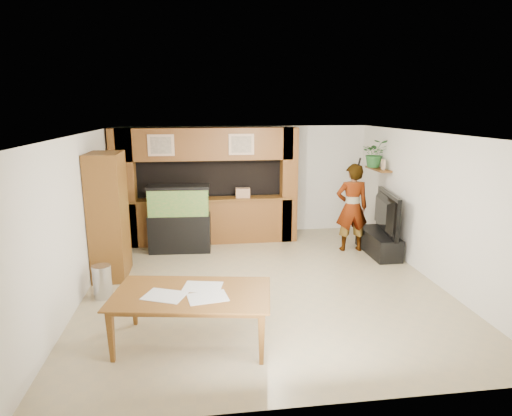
{
  "coord_description": "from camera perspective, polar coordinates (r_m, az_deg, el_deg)",
  "views": [
    {
      "loc": [
        -1.06,
        -6.98,
        3.01
      ],
      "look_at": [
        -0.05,
        0.6,
        1.22
      ],
      "focal_mm": 30.0,
      "sensor_mm": 36.0,
      "label": 1
    }
  ],
  "objects": [
    {
      "name": "partition",
      "position": [
        9.77,
        -6.82,
        3.06
      ],
      "size": [
        4.2,
        0.99,
        2.6
      ],
      "color": "brown",
      "rests_on": "floor"
    },
    {
      "name": "microphone",
      "position": [
        9.03,
        13.63,
        6.0
      ],
      "size": [
        0.04,
        0.11,
        0.18
      ],
      "primitive_type": "cylinder",
      "rotation": [
        0.44,
        0.0,
        0.0
      ],
      "color": "black",
      "rests_on": "person"
    },
    {
      "name": "wall_back",
      "position": [
        10.43,
        -1.64,
        3.72
      ],
      "size": [
        6.0,
        0.0,
        6.0
      ],
      "primitive_type": "plane",
      "rotation": [
        1.57,
        0.0,
        0.0
      ],
      "color": "silver",
      "rests_on": "floor"
    },
    {
      "name": "floor",
      "position": [
        7.68,
        0.98,
        -9.92
      ],
      "size": [
        6.5,
        6.5,
        0.0
      ],
      "primitive_type": "plane",
      "color": "tan",
      "rests_on": "ground"
    },
    {
      "name": "potted_plant",
      "position": [
        9.93,
        15.59,
        7.02
      ],
      "size": [
        0.68,
        0.63,
        0.62
      ],
      "primitive_type": "imported",
      "rotation": [
        0.0,
        0.0,
        -0.3
      ],
      "color": "#266129",
      "rests_on": "wall_shelf"
    },
    {
      "name": "newspaper_c",
      "position": [
        5.78,
        -7.12,
        -10.38
      ],
      "size": [
        0.56,
        0.46,
        0.01
      ],
      "primitive_type": "cube",
      "rotation": [
        0.0,
        0.0,
        -0.21
      ],
      "color": "silver",
      "rests_on": "dining_table"
    },
    {
      "name": "wall_shelf",
      "position": [
        9.84,
        15.98,
        5.01
      ],
      "size": [
        0.25,
        0.9,
        0.04
      ],
      "primitive_type": "cube",
      "color": "brown",
      "rests_on": "wall_right"
    },
    {
      "name": "person",
      "position": [
        9.32,
        12.66,
        0.05
      ],
      "size": [
        0.72,
        0.51,
        1.89
      ],
      "primitive_type": "imported",
      "rotation": [
        0.0,
        0.0,
        3.06
      ],
      "color": "#967F52",
      "rests_on": "floor"
    },
    {
      "name": "wall_left",
      "position": [
        7.45,
        -22.46,
        -1.13
      ],
      "size": [
        0.0,
        6.5,
        6.5
      ],
      "primitive_type": "plane",
      "rotation": [
        1.57,
        0.0,
        1.57
      ],
      "color": "silver",
      "rests_on": "floor"
    },
    {
      "name": "tv_stand",
      "position": [
        9.44,
        15.99,
        -4.5
      ],
      "size": [
        0.5,
        1.36,
        0.45
      ],
      "primitive_type": "cube",
      "color": "black",
      "rests_on": "floor"
    },
    {
      "name": "trash_can",
      "position": [
        7.44,
        -19.8,
        -9.22
      ],
      "size": [
        0.3,
        0.3,
        0.55
      ],
      "primitive_type": "cylinder",
      "color": "#B2B2B7",
      "rests_on": "floor"
    },
    {
      "name": "pantry_cabinet",
      "position": [
        8.09,
        -19.05,
        -1.0
      ],
      "size": [
        0.56,
        0.92,
        2.26
      ],
      "primitive_type": "cube",
      "color": "brown",
      "rests_on": "floor"
    },
    {
      "name": "counter_box",
      "position": [
        9.66,
        -1.77,
        2.04
      ],
      "size": [
        0.33,
        0.23,
        0.21
      ],
      "primitive_type": "cube",
      "rotation": [
        0.0,
        0.0,
        -0.06
      ],
      "color": "tan",
      "rests_on": "partition"
    },
    {
      "name": "ceiling",
      "position": [
        7.07,
        1.07,
        9.84
      ],
      "size": [
        6.5,
        6.5,
        0.0
      ],
      "primitive_type": "plane",
      "color": "white",
      "rests_on": "wall_back"
    },
    {
      "name": "aquarium",
      "position": [
        9.24,
        -10.16,
        -1.52
      ],
      "size": [
        1.3,
        0.49,
        1.44
      ],
      "rotation": [
        0.0,
        0.0,
        -0.06
      ],
      "color": "black",
      "rests_on": "floor"
    },
    {
      "name": "wall_clock",
      "position": [
        8.28,
        -20.88,
        4.6
      ],
      "size": [
        0.05,
        0.25,
        0.25
      ],
      "color": "black",
      "rests_on": "wall_left"
    },
    {
      "name": "television",
      "position": [
        9.27,
        16.24,
        -0.61
      ],
      "size": [
        0.44,
        1.51,
        0.87
      ],
      "primitive_type": "imported",
      "rotation": [
        0.0,
        0.0,
        1.41
      ],
      "color": "black",
      "rests_on": "tv_stand"
    },
    {
      "name": "newspaper_b",
      "position": [
        5.61,
        -12.08,
        -11.36
      ],
      "size": [
        0.61,
        0.53,
        0.01
      ],
      "primitive_type": "cube",
      "rotation": [
        0.0,
        0.0,
        -0.39
      ],
      "color": "silver",
      "rests_on": "dining_table"
    },
    {
      "name": "dining_table",
      "position": [
        5.75,
        -8.53,
        -14.48
      ],
      "size": [
        2.16,
        1.42,
        0.71
      ],
      "primitive_type": "imported",
      "rotation": [
        0.0,
        0.0,
        -0.16
      ],
      "color": "brown",
      "rests_on": "floor"
    },
    {
      "name": "photo_frame",
      "position": [
        9.61,
        16.58,
        5.56
      ],
      "size": [
        0.04,
        0.16,
        0.22
      ],
      "primitive_type": "cube",
      "rotation": [
        0.0,
        0.0,
        -0.02
      ],
      "color": "tan",
      "rests_on": "wall_shelf"
    },
    {
      "name": "newspaper_a",
      "position": [
        5.48,
        -6.46,
        -11.76
      ],
      "size": [
        0.54,
        0.43,
        0.01
      ],
      "primitive_type": "cube",
      "rotation": [
        0.0,
        0.0,
        0.17
      ],
      "color": "silver",
      "rests_on": "dining_table"
    },
    {
      "name": "wall_right",
      "position": [
        8.26,
        22.08,
        0.23
      ],
      "size": [
        0.0,
        6.5,
        6.5
      ],
      "primitive_type": "plane",
      "rotation": [
        1.57,
        0.0,
        -1.57
      ],
      "color": "silver",
      "rests_on": "floor"
    }
  ]
}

